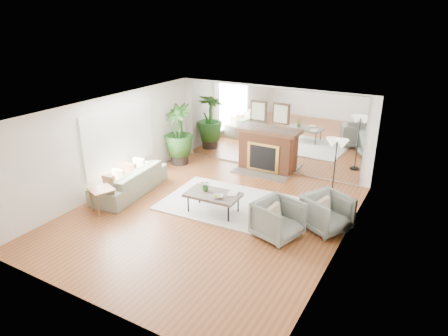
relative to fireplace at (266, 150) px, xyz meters
The scene contains 18 objects.
ground 3.33m from the fireplace, 90.00° to the right, with size 7.00×7.00×0.00m, color brown.
wall_left 4.46m from the fireplace, 132.54° to the right, with size 0.02×7.00×2.50m, color white.
wall_right 4.46m from the fireplace, 47.46° to the right, with size 0.02×7.00×2.50m, color white.
wall_back 0.63m from the fireplace, 90.00° to the left, with size 6.00×0.02×2.50m, color white.
mirror_panel 0.63m from the fireplace, 90.00° to the left, with size 5.40×0.04×2.40m, color silver.
window_panel 4.17m from the fireplace, 135.99° to the right, with size 0.04×2.40×1.50m, color #B2E09E.
fireplace is the anchor object (origin of this frame).
area_rug 2.57m from the fireplace, 87.78° to the right, with size 3.12×2.23×0.03m, color silver.
coffee_table 3.08m from the fireplace, 89.28° to the right, with size 1.30×0.80×0.51m.
sofa 4.01m from the fireplace, 127.81° to the right, with size 2.31×0.90×0.67m, color gray.
armchair_back 3.62m from the fireplace, 44.49° to the right, with size 0.86×0.89×0.81m, color slate.
armchair_front 3.77m from the fireplace, 62.00° to the right, with size 0.87×0.89×0.81m, color slate.
side_table 4.86m from the fireplace, 117.98° to the right, with size 0.67×0.67×0.59m.
potted_ficus 2.72m from the fireplace, 164.37° to the right, with size 1.01×1.01×1.88m.
floor_lamp 2.66m from the fireplace, 25.59° to the right, with size 0.54×0.30×1.65m.
tabletop_plant 3.03m from the fireplace, 93.54° to the right, with size 0.25×0.21×0.28m, color #306625.
fruit_bowl 3.22m from the fireplace, 85.62° to the right, with size 0.24×0.24×0.06m, color brown.
book 2.92m from the fireplace, 83.25° to the right, with size 0.22×0.30×0.02m, color brown.
Camera 1 is at (4.42, -7.01, 4.44)m, focal length 32.00 mm.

